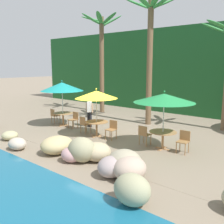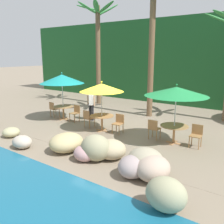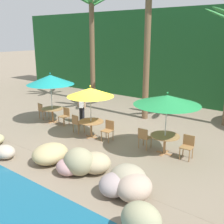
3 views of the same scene
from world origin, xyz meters
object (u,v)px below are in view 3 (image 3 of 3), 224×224
Objects in this scene: dining_table_green at (165,138)px; waiter_in_white at (82,105)px; dining_table_teal at (52,111)px; umbrella_teal at (50,80)px; chair_yellow_inland at (77,122)px; umbrella_yellow at (90,92)px; palm_tree_nearest at (92,31)px; chair_teal_inland at (42,110)px; dining_table_yellow at (91,124)px; chair_yellow_seaward at (108,129)px; chair_green_seaward at (188,145)px; chair_teal_seaward at (65,115)px; chair_green_inland at (144,137)px; umbrella_green at (167,100)px; palm_tree_second at (148,27)px.

dining_table_green is 5.08m from waiter_in_white.
dining_table_teal and dining_table_green have the same top height.
umbrella_teal reaches higher than chair_yellow_inland.
umbrella_teal is at bearing 169.34° from chair_yellow_inland.
umbrella_yellow is 0.34× the size of palm_tree_nearest.
chair_teal_inland is 0.37× the size of umbrella_yellow.
chair_yellow_inland is at bearing -179.97° from dining_table_yellow.
dining_table_green is at bearing -0.55° from chair_teal_inland.
dining_table_yellow is 1.26× the size of chair_yellow_seaward.
dining_table_yellow is 1.00× the size of dining_table_green.
chair_green_seaward is (4.21, 0.51, -1.52)m from umbrella_yellow.
chair_yellow_seaward is (3.00, -0.33, 0.00)m from chair_teal_seaward.
umbrella_teal reaches higher than chair_teal_inland.
palm_tree_nearest is (-5.20, 4.98, 4.10)m from chair_yellow_seaward.
chair_teal_seaward is 2.21m from dining_table_yellow.
chair_yellow_inland is 1.00× the size of chair_green_inland.
umbrella_yellow is 3.67m from dining_table_green.
chair_yellow_seaward is at bearing 5.18° from chair_yellow_inland.
umbrella_teal is at bearing -151.10° from waiter_in_white.
umbrella_teal is 2.78m from chair_yellow_inland.
umbrella_teal is 2.95× the size of chair_yellow_inland.
chair_teal_seaward is 0.79× the size of dining_table_yellow.
dining_table_teal and dining_table_yellow have the same top height.
chair_green_inland reaches higher than dining_table_green.
umbrella_green is 1.81m from chair_green_seaward.
umbrella_teal is at bearing -2.35° from chair_teal_inland.
chair_yellow_seaward is 1.00× the size of chair_green_inland.
chair_teal_inland is at bearing 176.51° from chair_yellow_seaward.
waiter_in_white is at bearing 157.98° from chair_yellow_seaward.
dining_table_teal is 1.00× the size of dining_table_yellow.
palm_tree_nearest reaches higher than chair_teal_seaward.
umbrella_yellow is (3.01, -0.40, 1.42)m from dining_table_teal.
chair_yellow_seaward is at bearing -175.55° from chair_green_inland.
umbrella_teal is 0.36× the size of palm_tree_second.
umbrella_yellow is 2.95m from chair_green_inland.
umbrella_green is at bearing -31.62° from palm_tree_nearest.
waiter_in_white is at bearing -55.60° from palm_tree_nearest.
chair_yellow_inland is 1.00× the size of chair_green_seaward.
chair_teal_inland is at bearing -83.90° from palm_tree_nearest.
palm_tree_second is at bearing 52.62° from waiter_in_white.
dining_table_yellow is at bearing -12.58° from chair_teal_seaward.
umbrella_yellow is 2.12× the size of dining_table_yellow.
chair_green_seaward is at bearing 7.52° from chair_green_inland.
umbrella_teal reaches higher than umbrella_yellow.
palm_tree_second is at bearing 129.51° from dining_table_green.
chair_green_inland is (-0.85, -0.09, -0.10)m from dining_table_green.
umbrella_yellow is at bearing 90.00° from dining_table_yellow.
umbrella_teal is 1.91m from chair_teal_inland.
umbrella_green is at bearing -8.93° from waiter_in_white.
chair_teal_inland is 2.38m from waiter_in_white.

